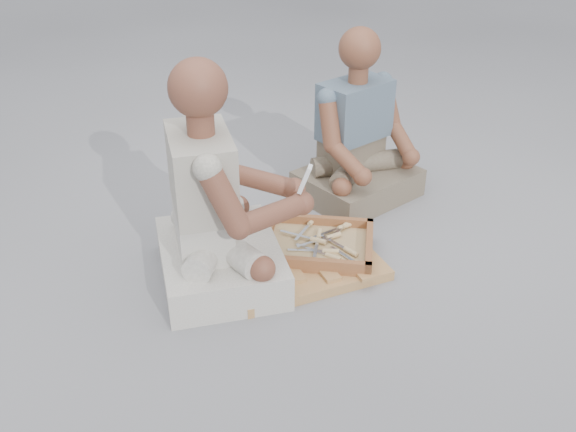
{
  "coord_description": "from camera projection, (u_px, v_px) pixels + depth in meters",
  "views": [
    {
      "loc": [
        -0.19,
        -2.03,
        1.57
      ],
      "look_at": [
        -0.07,
        0.17,
        0.3
      ],
      "focal_mm": 40.0,
      "sensor_mm": 36.0,
      "label": 1
    }
  ],
  "objects": [
    {
      "name": "tool_tray",
      "position": [
        318.0,
        245.0,
        2.8
      ],
      "size": [
        0.54,
        0.46,
        0.06
      ],
      "rotation": [
        0.0,
        0.0,
        -0.18
      ],
      "color": "brown",
      "rests_on": "carved_panel"
    },
    {
      "name": "chisel_3",
      "position": [
        310.0,
        223.0,
        2.92
      ],
      "size": [
        0.12,
        0.2,
        0.02
      ],
      "rotation": [
        0.0,
        0.0,
        1.07
      ],
      "color": "silver",
      "rests_on": "tool_tray"
    },
    {
      "name": "wood_chip_7",
      "position": [
        345.0,
        252.0,
        2.86
      ],
      "size": [
        0.02,
        0.02,
        0.0
      ],
      "primitive_type": "cube",
      "rotation": [
        0.0,
        0.0,
        1.49
      ],
      "color": "tan",
      "rests_on": "ground"
    },
    {
      "name": "wood_chip_1",
      "position": [
        278.0,
        279.0,
        2.68
      ],
      "size": [
        0.02,
        0.02,
        0.0
      ],
      "primitive_type": "cube",
      "rotation": [
        0.0,
        0.0,
        2.75
      ],
      "color": "tan",
      "rests_on": "ground"
    },
    {
      "name": "chisel_2",
      "position": [
        347.0,
        250.0,
        2.74
      ],
      "size": [
        0.15,
        0.18,
        0.02
      ],
      "rotation": [
        0.0,
        0.0,
        -0.89
      ],
      "color": "silver",
      "rests_on": "tool_tray"
    },
    {
      "name": "craftsman",
      "position": [
        216.0,
        211.0,
        2.54
      ],
      "size": [
        0.68,
        0.68,
        0.94
      ],
      "rotation": [
        0.0,
        0.0,
        -1.37
      ],
      "color": "silver",
      "rests_on": "ground"
    },
    {
      "name": "chisel_7",
      "position": [
        329.0,
        237.0,
        2.82
      ],
      "size": [
        0.21,
        0.11,
        0.02
      ],
      "rotation": [
        0.0,
        0.0,
        0.43
      ],
      "color": "silver",
      "rests_on": "tool_tray"
    },
    {
      "name": "chisel_5",
      "position": [
        344.0,
        226.0,
        2.9
      ],
      "size": [
        0.15,
        0.18,
        0.02
      ],
      "rotation": [
        0.0,
        0.0,
        0.91
      ],
      "color": "silver",
      "rests_on": "tool_tray"
    },
    {
      "name": "chisel_9",
      "position": [
        314.0,
        239.0,
        2.8
      ],
      "size": [
        0.2,
        0.12,
        0.02
      ],
      "rotation": [
        0.0,
        0.0,
        -0.51
      ],
      "color": "silver",
      "rests_on": "tool_tray"
    },
    {
      "name": "wood_chip_2",
      "position": [
        363.0,
        253.0,
        2.85
      ],
      "size": [
        0.02,
        0.02,
        0.0
      ],
      "primitive_type": "cube",
      "rotation": [
        0.0,
        0.0,
        0.21
      ],
      "color": "tan",
      "rests_on": "ground"
    },
    {
      "name": "wood_chip_5",
      "position": [
        339.0,
        279.0,
        2.68
      ],
      "size": [
        0.02,
        0.02,
        0.0
      ],
      "primitive_type": "cube",
      "rotation": [
        0.0,
        0.0,
        0.17
      ],
      "color": "tan",
      "rests_on": "ground"
    },
    {
      "name": "chisel_4",
      "position": [
        329.0,
        256.0,
        2.71
      ],
      "size": [
        0.19,
        0.15,
        0.02
      ],
      "rotation": [
        0.0,
        0.0,
        -0.64
      ],
      "color": "silver",
      "rests_on": "tool_tray"
    },
    {
      "name": "wood_chip_0",
      "position": [
        335.0,
        245.0,
        2.91
      ],
      "size": [
        0.02,
        0.02,
        0.0
      ],
      "primitive_type": "cube",
      "rotation": [
        0.0,
        0.0,
        2.21
      ],
      "color": "tan",
      "rests_on": "ground"
    },
    {
      "name": "chisel_6",
      "position": [
        357.0,
        264.0,
        2.66
      ],
      "size": [
        0.14,
        0.19,
        0.02
      ],
      "rotation": [
        0.0,
        0.0,
        -0.96
      ],
      "color": "silver",
      "rests_on": "tool_tray"
    },
    {
      "name": "ground",
      "position": [
        307.0,
        301.0,
        2.55
      ],
      "size": [
        60.0,
        60.0,
        0.0
      ],
      "primitive_type": "plane",
      "color": "gray",
      "rests_on": "ground"
    },
    {
      "name": "wood_chip_6",
      "position": [
        275.0,
        272.0,
        2.73
      ],
      "size": [
        0.02,
        0.02,
        0.0
      ],
      "primitive_type": "cube",
      "rotation": [
        0.0,
        0.0,
        2.79
      ],
      "color": "tan",
      "rests_on": "ground"
    },
    {
      "name": "carved_panel",
      "position": [
        302.0,
        266.0,
        2.73
      ],
      "size": [
        0.76,
        0.63,
        0.04
      ],
      "primitive_type": "cube",
      "rotation": [
        0.0,
        0.0,
        0.35
      ],
      "color": "#A4653F",
      "rests_on": "ground"
    },
    {
      "name": "wood_chip_3",
      "position": [
        348.0,
        219.0,
        3.11
      ],
      "size": [
        0.02,
        0.02,
        0.0
      ],
      "primitive_type": "cube",
      "rotation": [
        0.0,
        0.0,
        1.97
      ],
      "color": "tan",
      "rests_on": "ground"
    },
    {
      "name": "mobile_phone",
      "position": [
        305.0,
        179.0,
        2.49
      ],
      "size": [
        0.06,
        0.06,
        0.12
      ],
      "rotation": [
        -0.35,
        0.0,
        -1.78
      ],
      "color": "white",
      "rests_on": "craftsman"
    },
    {
      "name": "chisel_8",
      "position": [
        318.0,
        237.0,
        2.83
      ],
      "size": [
        0.06,
        0.22,
        0.02
      ],
      "rotation": [
        0.0,
        0.0,
        1.37
      ],
      "color": "silver",
      "rests_on": "tool_tray"
    },
    {
      "name": "chisel_1",
      "position": [
        326.0,
        251.0,
        2.74
      ],
      "size": [
        0.22,
        0.04,
        0.02
      ],
      "rotation": [
        0.0,
        0.0,
        -0.12
      ],
      "color": "silver",
      "rests_on": "tool_tray"
    },
    {
      "name": "wood_chip_8",
      "position": [
        246.0,
        231.0,
        3.02
      ],
      "size": [
        0.02,
        0.02,
        0.0
      ],
      "primitive_type": "cube",
      "rotation": [
        0.0,
        0.0,
        1.33
      ],
      "color": "tan",
      "rests_on": "ground"
    },
    {
      "name": "chisel_0",
      "position": [
        341.0,
        228.0,
        2.89
      ],
      "size": [
        0.2,
        0.13,
        0.02
      ],
      "rotation": [
        0.0,
        0.0,
        0.54
      ],
      "color": "silver",
      "rests_on": "tool_tray"
    },
    {
      "name": "wood_chip_4",
      "position": [
        304.0,
        254.0,
        2.84
      ],
      "size": [
        0.02,
        0.02,
        0.0
      ],
      "primitive_type": "cube",
      "rotation": [
        0.0,
        0.0,
        2.21
      ],
      "color": "tan",
      "rests_on": "ground"
    },
    {
      "name": "companion",
      "position": [
        358.0,
        144.0,
        3.19
      ],
      "size": [
        0.7,
        0.68,
        0.86
      ],
      "rotation": [
        0.0,
        0.0,
        3.78
      ],
      "color": "#706851",
      "rests_on": "ground"
    }
  ]
}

